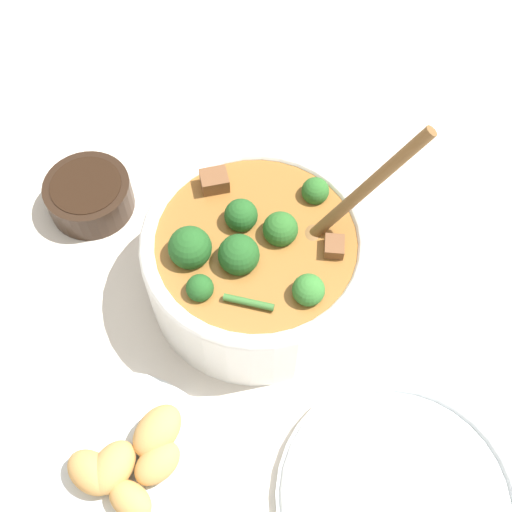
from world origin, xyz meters
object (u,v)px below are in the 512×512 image
object	(u,v)px
stew_bowl	(256,260)
food_plate	(110,485)
condiment_bowl	(89,194)
empty_plate	(401,500)

from	to	relation	value
stew_bowl	food_plate	size ratio (longest dim) A/B	1.12
condiment_bowl	empty_plate	world-z (taller)	condiment_bowl
stew_bowl	food_plate	distance (m)	0.26
food_plate	condiment_bowl	bearing A→B (deg)	-155.41
empty_plate	food_plate	bearing A→B (deg)	-78.32
condiment_bowl	food_plate	distance (m)	0.33
stew_bowl	food_plate	bearing A→B (deg)	-18.14
food_plate	empty_plate	bearing A→B (deg)	101.68
condiment_bowl	food_plate	bearing A→B (deg)	24.59
stew_bowl	food_plate	xyz separation A→B (m)	(0.25, -0.08, -0.05)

